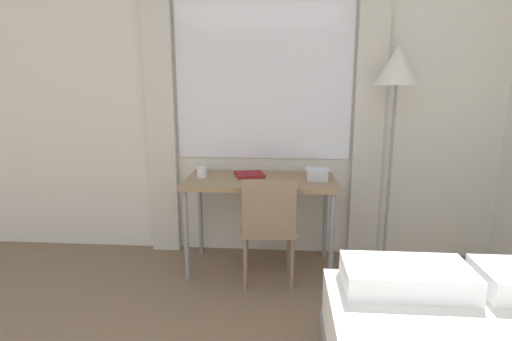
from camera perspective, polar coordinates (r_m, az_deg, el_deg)
wall_back_with_window at (r=3.44m, az=-3.17°, el=10.22°), size 5.52×0.13×2.70m
desk at (r=3.15m, az=0.61°, el=-2.27°), size 1.17×0.59×0.75m
desk_chair at (r=2.95m, az=1.82°, el=-7.47°), size 0.43×0.43×0.83m
standing_lamp at (r=3.21m, az=19.42°, el=12.05°), size 0.33×0.33×1.75m
telephone at (r=3.12m, az=8.72°, el=-0.52°), size 0.18×0.15×0.10m
book at (r=3.21m, az=-0.93°, el=-0.57°), size 0.27×0.27×0.02m
mug at (r=3.19m, az=-7.75°, el=-0.23°), size 0.08×0.08×0.08m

